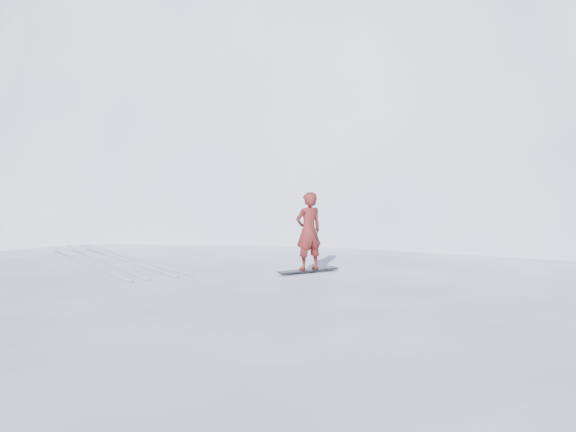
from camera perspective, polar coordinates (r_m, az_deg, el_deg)
name	(u,v)px	position (r m, az deg, el deg)	size (l,w,h in m)	color
ground	(224,406)	(11.50, -6.57, -18.67)	(400.00, 400.00, 0.00)	white
near_ridge	(221,353)	(14.45, -6.81, -13.68)	(36.00, 28.00, 4.80)	white
summit_peak	(379,228)	(44.31, 9.21, -1.20)	(60.00, 56.00, 56.00)	white
peak_shoulder	(270,247)	(33.17, -1.82, -3.14)	(28.00, 24.00, 18.00)	white
wind_bumps	(168,375)	(13.24, -12.12, -15.52)	(16.00, 14.40, 1.00)	white
snowboard	(308,270)	(12.09, 2.09, -5.50)	(1.38, 0.26, 0.02)	black
snowboarder	(309,231)	(11.97, 2.11, -1.53)	(0.61, 0.40, 1.66)	maroon
board_tracks	(109,258)	(14.29, -17.71, -4.10)	(2.48, 5.92, 0.04)	silver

